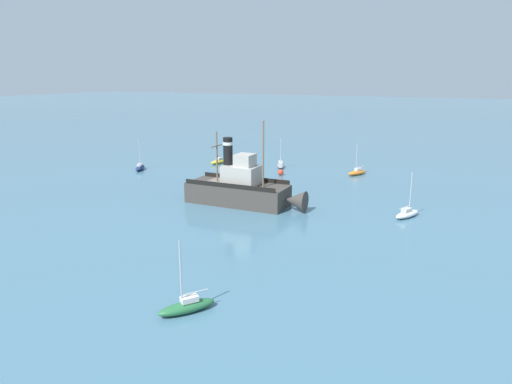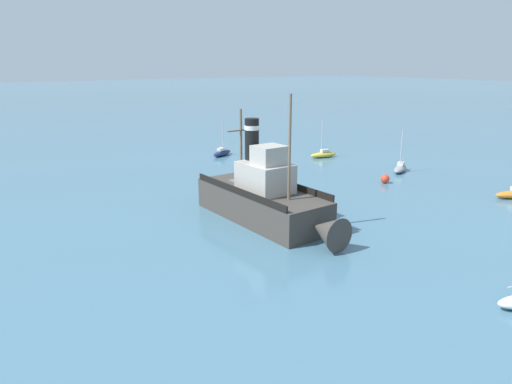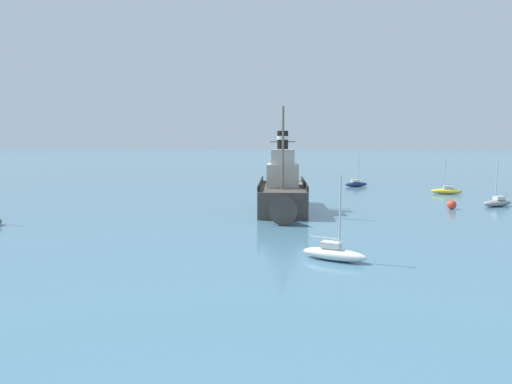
# 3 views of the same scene
# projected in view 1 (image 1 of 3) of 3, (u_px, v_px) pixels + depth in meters

# --- Properties ---
(ground_plane) EXTENTS (600.00, 600.00, 0.00)m
(ground_plane) POSITION_uv_depth(u_px,v_px,m) (221.00, 199.00, 55.90)
(ground_plane) COLOR #477289
(old_tugboat) EXTENTS (4.73, 14.48, 9.90)m
(old_tugboat) POSITION_uv_depth(u_px,v_px,m) (242.00, 189.00, 53.30)
(old_tugboat) COLOR #423D38
(old_tugboat) RESTS_ON ground
(sailboat_grey) EXTENTS (3.90, 2.65, 4.90)m
(sailboat_grey) POSITION_uv_depth(u_px,v_px,m) (281.00, 165.00, 75.07)
(sailboat_grey) COLOR gray
(sailboat_grey) RESTS_ON ground
(sailboat_navy) EXTENTS (3.89, 2.68, 4.90)m
(sailboat_navy) POSITION_uv_depth(u_px,v_px,m) (140.00, 167.00, 73.23)
(sailboat_navy) COLOR navy
(sailboat_navy) RESTS_ON ground
(sailboat_white) EXTENTS (3.91, 2.60, 4.90)m
(sailboat_white) POSITION_uv_depth(u_px,v_px,m) (407.00, 214.00, 48.64)
(sailboat_white) COLOR white
(sailboat_white) RESTS_ON ground
(sailboat_yellow) EXTENTS (3.94, 1.77, 4.90)m
(sailboat_yellow) POSITION_uv_depth(u_px,v_px,m) (219.00, 161.00, 78.45)
(sailboat_yellow) COLOR gold
(sailboat_yellow) RESTS_ON ground
(sailboat_green) EXTENTS (3.75, 3.07, 4.90)m
(sailboat_green) POSITION_uv_depth(u_px,v_px,m) (187.00, 306.00, 29.10)
(sailboat_green) COLOR #286B3D
(sailboat_green) RESTS_ON ground
(sailboat_orange) EXTENTS (3.88, 2.71, 4.90)m
(sailboat_orange) POSITION_uv_depth(u_px,v_px,m) (357.00, 172.00, 69.56)
(sailboat_orange) COLOR orange
(sailboat_orange) RESTS_ON ground
(mooring_buoy) EXTENTS (0.90, 0.90, 0.90)m
(mooring_buoy) POSITION_uv_depth(u_px,v_px,m) (281.00, 172.00, 69.32)
(mooring_buoy) COLOR red
(mooring_buoy) RESTS_ON ground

